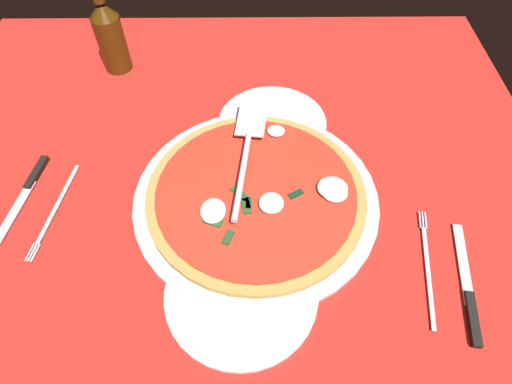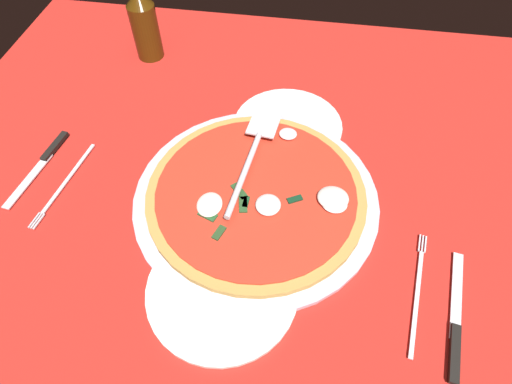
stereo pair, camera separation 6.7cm
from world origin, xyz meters
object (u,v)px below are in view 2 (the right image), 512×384
object	(u,v)px
place_setting_far	(436,309)
beer_bottle	(144,22)
pizza_server	(254,148)
pizza	(258,193)
dinner_plate_right	(222,289)
place_setting_near	(54,174)
dinner_plate_left	(288,126)

from	to	relation	value
place_setting_far	beer_bottle	bearing A→B (deg)	57.76
pizza_server	beer_bottle	xyz separation A→B (cm)	(-27.76, -27.63, 4.08)
pizza	dinner_plate_right	bearing A→B (deg)	-8.54
dinner_plate_right	beer_bottle	world-z (taller)	beer_bottle
pizza	place_setting_near	size ratio (longest dim) A/B	1.57
place_setting_near	dinner_plate_right	bearing A→B (deg)	71.80
pizza_server	dinner_plate_left	bearing A→B (deg)	-18.73
pizza_server	dinner_plate_right	bearing A→B (deg)	-174.75
dinner_plate_left	place_setting_near	size ratio (longest dim) A/B	0.90
place_setting_far	beer_bottle	distance (cm)	76.10
pizza	place_setting_far	size ratio (longest dim) A/B	1.63
dinner_plate_left	place_setting_far	world-z (taller)	place_setting_far
dinner_plate_right	place_setting_far	distance (cm)	29.67
pizza_server	place_setting_near	xyz separation A→B (cm)	(7.85, -33.81, -3.81)
pizza_server	place_setting_near	size ratio (longest dim) A/B	1.20
pizza	place_setting_far	bearing A→B (deg)	61.52
place_setting_near	beer_bottle	size ratio (longest dim) A/B	1.04
dinner_plate_left	beer_bottle	size ratio (longest dim) A/B	0.94
pizza_server	place_setting_near	world-z (taller)	pizza_server
pizza_server	beer_bottle	bearing A→B (deg)	51.75
place_setting_near	place_setting_far	distance (cm)	64.44
pizza_server	beer_bottle	distance (cm)	39.38
dinner_plate_left	pizza_server	xyz separation A→B (cm)	(10.05, -4.82, 3.65)
dinner_plate_left	beer_bottle	bearing A→B (deg)	-118.62
pizza	beer_bottle	size ratio (longest dim) A/B	1.63
dinner_plate_left	place_setting_far	bearing A→B (deg)	36.49
pizza	place_setting_near	xyz separation A→B (cm)	(0.03, -35.59, -1.61)
pizza_server	place_setting_far	size ratio (longest dim) A/B	1.25
dinner_plate_left	pizza	world-z (taller)	pizza
pizza_server	place_setting_near	bearing A→B (deg)	109.95
place_setting_far	beer_bottle	world-z (taller)	beer_bottle
dinner_plate_right	place_setting_near	bearing A→B (deg)	-116.32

